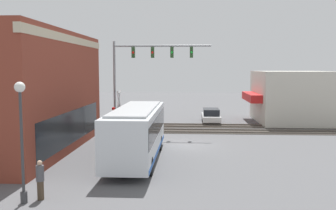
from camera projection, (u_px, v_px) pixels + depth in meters
ground_plane at (184, 145)px, 27.49m from camera, size 120.00×120.00×0.00m
brick_building at (7, 92)px, 25.46m from camera, size 15.06×9.18×8.09m
shop_building at (292, 97)px, 39.38m from camera, size 9.32×8.49×5.33m
city_bus at (137, 131)px, 22.74m from camera, size 10.14×2.59×3.27m
traffic_signal_gantry at (144, 64)px, 31.74m from camera, size 0.42×8.31×7.91m
crossing_signal at (119, 109)px, 30.92m from camera, size 1.41×1.18×3.81m
streetlamp at (21, 132)px, 15.35m from camera, size 0.44×0.44×5.08m
rail_track_near at (185, 131)px, 33.44m from camera, size 2.60×60.00×0.15m
rail_track_far at (186, 126)px, 36.62m from camera, size 2.60×60.00×0.15m
parked_car_white at (211, 116)px, 39.10m from camera, size 4.84×1.82×1.44m
pedestrian_at_crossing at (127, 124)px, 31.78m from camera, size 0.34×0.34×1.82m
pedestrian_by_lamp at (40, 180)px, 15.98m from camera, size 0.34×0.34×1.72m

